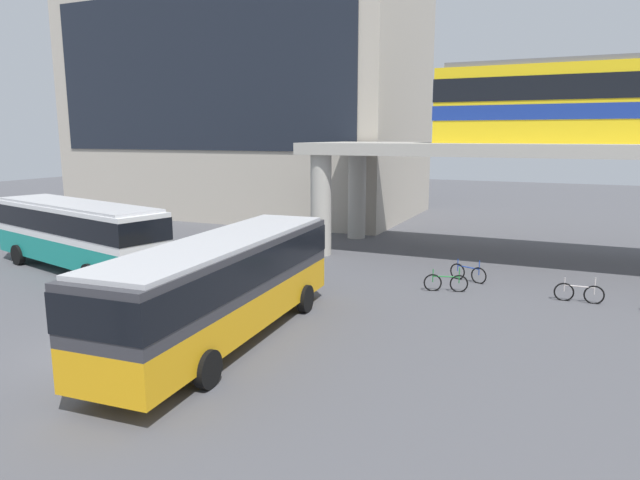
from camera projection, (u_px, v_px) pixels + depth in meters
The scene contains 8 objects.
ground_plane at pixel (265, 276), 25.40m from camera, with size 120.00×120.00×0.00m, color #515156.
station_building at pixel (248, 93), 45.61m from camera, with size 26.98×14.53×19.45m.
bus_main at pixel (224, 278), 17.05m from camera, with size 3.24×11.18×3.22m.
bus_secondary at pixel (77, 229), 26.09m from camera, with size 11.32×5.21×3.22m.
bicycle_silver at pixel (579, 293), 21.36m from camera, with size 1.79×0.10×1.04m.
bicycle_blue at pixel (468, 273), 24.45m from camera, with size 1.69×0.71×1.04m.
bicycle_green at pixel (446, 283), 22.84m from camera, with size 1.74×0.54×1.04m.
pedestrian_near_building at pixel (248, 258), 25.20m from camera, with size 0.32×0.43×1.79m.
Camera 1 is at (12.31, -11.52, 6.27)m, focal length 31.44 mm.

